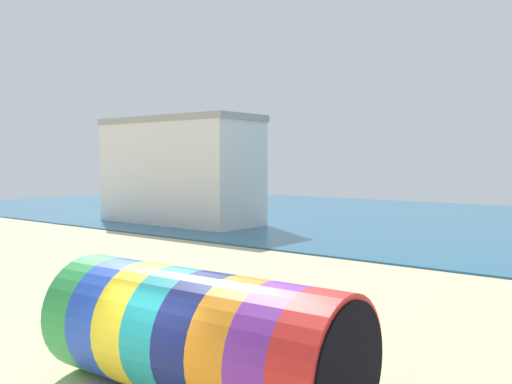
% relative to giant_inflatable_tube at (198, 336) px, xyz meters
% --- Properties ---
extents(giant_inflatable_tube, '(7.26, 3.00, 2.74)m').
position_rel_giant_inflatable_tube_xyz_m(giant_inflatable_tube, '(0.00, 0.00, 0.00)').
color(giant_inflatable_tube, green).
rests_on(giant_inflatable_tube, ground).
extents(promenade_building, '(13.51, 5.53, 8.42)m').
position_rel_giant_inflatable_tube_xyz_m(promenade_building, '(-24.28, 23.14, 2.85)').
color(promenade_building, silver).
rests_on(promenade_building, ground).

